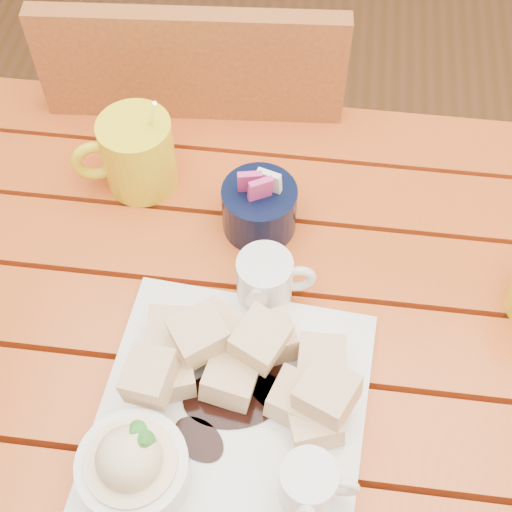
# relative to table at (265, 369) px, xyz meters

# --- Properties ---
(ground) EXTENTS (5.00, 5.00, 0.00)m
(ground) POSITION_rel_table_xyz_m (0.00, -0.00, -0.64)
(ground) COLOR brown
(ground) RESTS_ON ground
(table) EXTENTS (1.20, 0.79, 0.75)m
(table) POSITION_rel_table_xyz_m (0.00, 0.00, 0.00)
(table) COLOR #AE3216
(table) RESTS_ON ground
(dessert_plate) EXTENTS (0.31, 0.31, 0.12)m
(dessert_plate) POSITION_rel_table_xyz_m (-0.04, -0.13, 0.14)
(dessert_plate) COLOR white
(dessert_plate) RESTS_ON table
(coffee_mug_left) EXTENTS (0.14, 0.10, 0.16)m
(coffee_mug_left) POSITION_rel_table_xyz_m (-0.20, 0.22, 0.16)
(coffee_mug_left) COLOR yellow
(coffee_mug_left) RESTS_ON table
(cream_pitcher) EXTENTS (0.10, 0.08, 0.08)m
(cream_pitcher) POSITION_rel_table_xyz_m (-0.00, 0.04, 0.15)
(cream_pitcher) COLOR white
(cream_pitcher) RESTS_ON table
(sugar_caddy) EXTENTS (0.10, 0.10, 0.11)m
(sugar_caddy) POSITION_rel_table_xyz_m (-0.03, 0.16, 0.15)
(sugar_caddy) COLOR black
(sugar_caddy) RESTS_ON table
(chair_far) EXTENTS (0.47, 0.47, 0.93)m
(chair_far) POSITION_rel_table_xyz_m (-0.16, 0.47, -0.12)
(chair_far) COLOR brown
(chair_far) RESTS_ON ground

